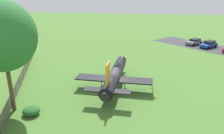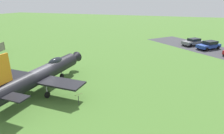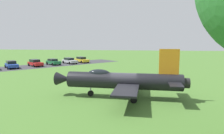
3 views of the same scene
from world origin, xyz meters
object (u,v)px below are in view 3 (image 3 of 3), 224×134
(parked_car_blue, at_px, (11,64))
(parked_car_yellow, at_px, (82,60))
(display_jet, at_px, (120,80))
(parked_car_red, at_px, (35,63))
(parked_car_silver, at_px, (69,60))
(info_plaque, at_px, (138,80))
(parked_car_green, at_px, (53,62))

(parked_car_blue, bearing_deg, parked_car_yellow, 93.98)
(display_jet, relative_size, parked_car_red, 2.85)
(display_jet, distance_m, parked_car_red, 30.15)
(parked_car_silver, distance_m, parked_car_blue, 13.18)
(info_plaque, xyz_separation_m, parked_car_yellow, (25.55, 14.99, -0.10))
(info_plaque, distance_m, parked_car_blue, 29.05)
(info_plaque, relative_size, parked_car_red, 0.25)
(display_jet, height_order, info_plaque, display_jet)
(display_jet, height_order, parked_car_blue, display_jet)
(display_jet, xyz_separation_m, parked_car_red, (21.51, 21.11, -0.96))
(parked_car_yellow, bearing_deg, parked_car_silver, -86.80)
(parked_car_yellow, bearing_deg, info_plaque, -15.19)
(display_jet, distance_m, info_plaque, 5.24)
(info_plaque, bearing_deg, parked_car_green, 45.48)
(parked_car_yellow, bearing_deg, parked_car_green, -86.59)
(parked_car_silver, relative_size, parked_car_blue, 1.05)
(parked_car_yellow, distance_m, parked_car_silver, 3.49)
(parked_car_green, xyz_separation_m, parked_car_blue, (-6.71, 5.92, 0.05))
(display_jet, distance_m, parked_car_green, 30.71)
(info_plaque, relative_size, parked_car_silver, 0.24)
(display_jet, xyz_separation_m, parked_car_blue, (17.90, 24.28, -0.95))
(parked_car_silver, bearing_deg, info_plaque, -12.82)
(parked_car_blue, bearing_deg, parked_car_green, 93.79)
(parked_car_blue, bearing_deg, info_plaque, 18.59)
(display_jet, distance_m, parked_car_silver, 31.90)
(display_jet, height_order, parked_car_silver, display_jet)
(parked_car_silver, xyz_separation_m, parked_car_blue, (-9.92, 8.69, 0.04))
(parked_car_yellow, height_order, parked_car_green, parked_car_yellow)
(parked_car_green, height_order, parked_car_blue, parked_car_blue)
(info_plaque, bearing_deg, parked_car_silver, 37.00)
(display_jet, xyz_separation_m, parked_car_green, (24.60, 18.36, -1.00))
(display_jet, relative_size, parked_car_yellow, 2.82)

